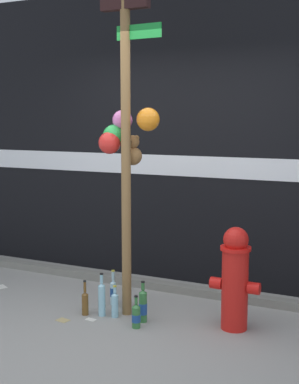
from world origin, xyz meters
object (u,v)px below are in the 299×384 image
at_px(fire_hydrant, 235,278).
at_px(bottle_2, 113,291).
at_px(memorial_post, 126,113).
at_px(bottle_0, 102,298).
at_px(bottle_4, 115,304).
at_px(bottle_5, 127,292).
at_px(bottle_3, 85,302).
at_px(bottle_6, 143,306).
at_px(bottle_1, 136,316).

xyz_separation_m(fire_hydrant, bottle_2, (-1.21, 0.06, -0.31)).
bearing_deg(memorial_post, bottle_2, 150.75).
bearing_deg(fire_hydrant, bottle_0, -168.88).
bearing_deg(memorial_post, bottle_0, -132.25).
xyz_separation_m(bottle_2, bottle_4, (0.17, -0.27, -0.01)).
relative_size(bottle_2, bottle_4, 1.17).
height_order(bottle_0, bottle_4, bottle_0).
bearing_deg(memorial_post, fire_hydrant, 2.95).
bearing_deg(bottle_2, bottle_5, -3.05).
height_order(bottle_0, bottle_5, bottle_0).
xyz_separation_m(memorial_post, bottle_3, (-0.31, -0.23, -1.69)).
bearing_deg(bottle_6, bottle_2, 149.25).
xyz_separation_m(bottle_2, bottle_6, (0.45, -0.27, 0.01)).
relative_size(memorial_post, bottle_4, 10.44).
xyz_separation_m(bottle_1, bottle_6, (-0.01, 0.14, 0.04)).
relative_size(bottle_2, bottle_5, 0.90).
bearing_deg(bottle_5, fire_hydrant, -3.05).
relative_size(fire_hydrant, bottle_5, 2.32).
bearing_deg(bottle_3, bottle_0, 18.29).
relative_size(fire_hydrant, bottle_3, 2.72).
relative_size(bottle_5, bottle_6, 1.03).
relative_size(bottle_4, bottle_5, 0.77).
height_order(fire_hydrant, bottle_2, fire_hydrant).
bearing_deg(memorial_post, bottle_5, 114.96).
distance_m(fire_hydrant, bottle_3, 1.38).
relative_size(memorial_post, bottle_1, 10.68).
relative_size(bottle_2, bottle_6, 0.92).
distance_m(memorial_post, fire_hydrant, 1.70).
relative_size(bottle_1, bottle_2, 0.84).
height_order(memorial_post, bottle_4, memorial_post).
bearing_deg(fire_hydrant, bottle_3, -168.05).
xyz_separation_m(bottle_0, bottle_5, (0.11, 0.28, -0.01)).
bearing_deg(bottle_1, bottle_5, 126.33).
relative_size(bottle_0, bottle_2, 1.16).
bearing_deg(bottle_4, bottle_3, -165.12).
height_order(bottle_3, bottle_5, bottle_5).
distance_m(bottle_4, bottle_5, 0.26).
relative_size(memorial_post, fire_hydrant, 3.46).
bearing_deg(fire_hydrant, bottle_2, 176.95).
xyz_separation_m(bottle_0, bottle_3, (-0.15, -0.05, -0.04)).
xyz_separation_m(memorial_post, bottle_1, (0.24, -0.29, -1.71)).
bearing_deg(bottle_1, fire_hydrant, 24.50).
xyz_separation_m(bottle_1, bottle_4, (-0.28, 0.14, 0.02)).
bearing_deg(bottle_4, bottle_0, -169.38).
xyz_separation_m(memorial_post, bottle_5, (-0.05, 0.11, -1.66)).
distance_m(bottle_0, bottle_1, 0.43).
height_order(bottle_1, bottle_5, bottle_5).
height_order(bottle_3, bottle_4, bottle_3).
relative_size(bottle_0, bottle_4, 1.36).
height_order(bottle_4, bottle_5, bottle_5).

